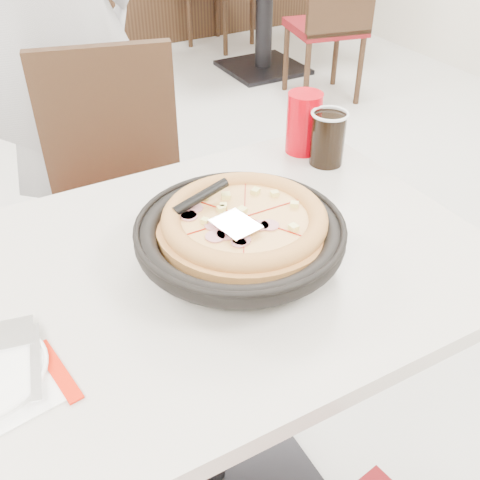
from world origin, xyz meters
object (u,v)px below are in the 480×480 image
pizza (244,226)px  bg_chair_right_near (326,23)px  cola_glass (328,140)px  diner_person (52,9)px  red_cup (304,123)px  bg_table_right (264,17)px  chair_far (124,220)px  main_table (198,389)px  pizza_pan (240,243)px

pizza → bg_chair_right_near: (1.75, 2.10, -0.34)m
bg_chair_right_near → pizza: bearing=-117.9°
cola_glass → bg_chair_right_near: bearing=53.5°
pizza → diner_person: bearing=92.6°
red_cup → bg_table_right: (1.34, 2.42, -0.45)m
chair_far → diner_person: bearing=-77.6°
main_table → pizza: bearing=-3.2°
cola_glass → diner_person: (-0.42, 0.98, 0.15)m
cola_glass → bg_table_right: size_ratio=0.11×
pizza_pan → red_cup: 0.50m
bg_chair_right_near → diner_person: bearing=-141.8°
pizza → bg_table_right: pizza is taller
main_table → bg_chair_right_near: 2.81m
main_table → cola_glass: size_ratio=9.23×
main_table → bg_table_right: size_ratio=1.00×
pizza_pan → pizza: bearing=46.4°
bg_table_right → diner_person: bearing=-138.9°
pizza_pan → bg_table_right: size_ratio=0.28×
bg_table_right → main_table: bearing=-123.6°
pizza_pan → pizza: (0.02, 0.03, 0.02)m
cola_glass → pizza_pan: bearing=-147.4°
cola_glass → red_cup: (-0.02, 0.09, 0.02)m
main_table → bg_chair_right_near: size_ratio=1.26×
chair_far → bg_chair_right_near: (1.83, 1.47, 0.00)m
chair_far → cola_glass: (0.44, -0.40, 0.34)m
cola_glass → bg_table_right: (1.32, 2.50, -0.44)m
cola_glass → diner_person: bearing=113.2°
chair_far → cola_glass: size_ratio=7.31×
red_cup → bg_chair_right_near: bg_chair_right_near is taller
chair_far → pizza: chair_far is taller
pizza_pan → pizza: 0.04m
chair_far → red_cup: chair_far is taller
pizza_pan → chair_far: bearing=94.4°
diner_person → bg_chair_right_near: size_ratio=2.03×
red_cup → pizza: bearing=-138.5°
pizza → bg_table_right: 3.24m
pizza → diner_person: 1.22m
cola_glass → red_cup: bearing=100.5°
main_table → chair_far: (0.05, 0.62, 0.10)m
chair_far → bg_table_right: size_ratio=0.79×
bg_table_right → bg_chair_right_near: size_ratio=1.26×
red_cup → chair_far: bearing=143.1°
main_table → bg_table_right: (1.81, 2.72, 0.00)m
chair_far → pizza_pan: size_ratio=2.78×
pizza_pan → cola_glass: 0.46m
pizza → red_cup: 0.47m
main_table → diner_person: bearing=86.8°
pizza_pan → main_table: bearing=161.6°
pizza_pan → red_cup: bearing=41.8°
chair_far → bg_table_right: bearing=-115.7°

